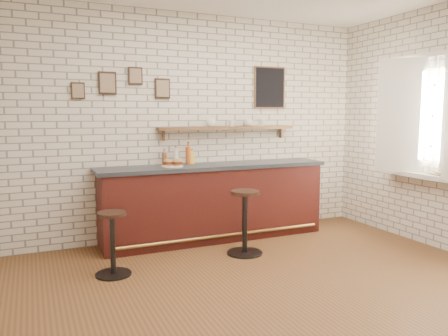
# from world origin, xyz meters

# --- Properties ---
(ground) EXTENTS (5.00, 5.00, 0.00)m
(ground) POSITION_xyz_m (0.00, 0.00, 0.00)
(ground) COLOR brown
(ground) RESTS_ON ground
(bar_counter) EXTENTS (3.10, 0.65, 1.01)m
(bar_counter) POSITION_xyz_m (0.11, 1.70, 0.51)
(bar_counter) COLOR #431512
(bar_counter) RESTS_ON ground
(sandwich_plate) EXTENTS (0.28, 0.28, 0.01)m
(sandwich_plate) POSITION_xyz_m (-0.48, 1.68, 1.02)
(sandwich_plate) COLOR white
(sandwich_plate) RESTS_ON bar_counter
(ciabatta_sandwich) EXTENTS (0.26, 0.18, 0.08)m
(ciabatta_sandwich) POSITION_xyz_m (-0.46, 1.68, 1.06)
(ciabatta_sandwich) COLOR #B38049
(ciabatta_sandwich) RESTS_ON sandwich_plate
(potato_chips) EXTENTS (0.26, 0.18, 0.00)m
(potato_chips) POSITION_xyz_m (-0.50, 1.67, 1.02)
(potato_chips) COLOR #E9B252
(potato_chips) RESTS_ON sandwich_plate
(bitters_bottle_brown) EXTENTS (0.07, 0.07, 0.21)m
(bitters_bottle_brown) POSITION_xyz_m (-0.52, 1.87, 1.10)
(bitters_bottle_brown) COLOR brown
(bitters_bottle_brown) RESTS_ON bar_counter
(bitters_bottle_white) EXTENTS (0.06, 0.06, 0.24)m
(bitters_bottle_white) POSITION_xyz_m (-0.36, 1.87, 1.11)
(bitters_bottle_white) COLOR silver
(bitters_bottle_white) RESTS_ON bar_counter
(bitters_bottle_amber) EXTENTS (0.07, 0.07, 0.29)m
(bitters_bottle_amber) POSITION_xyz_m (-0.19, 1.87, 1.13)
(bitters_bottle_amber) COLOR #B04E1C
(bitters_bottle_amber) RESTS_ON bar_counter
(condiment_bottle_yellow) EXTENTS (0.06, 0.06, 0.20)m
(condiment_bottle_yellow) POSITION_xyz_m (-0.14, 1.87, 1.09)
(condiment_bottle_yellow) COLOR yellow
(condiment_bottle_yellow) RESTS_ON bar_counter
(bar_stool_left) EXTENTS (0.37, 0.37, 0.67)m
(bar_stool_left) POSITION_xyz_m (-1.38, 0.88, 0.36)
(bar_stool_left) COLOR black
(bar_stool_left) RESTS_ON ground
(bar_stool_right) EXTENTS (0.44, 0.44, 0.77)m
(bar_stool_right) POSITION_xyz_m (0.19, 0.95, 0.41)
(bar_stool_right) COLOR black
(bar_stool_right) RESTS_ON ground
(wall_shelf) EXTENTS (2.00, 0.18, 0.18)m
(wall_shelf) POSITION_xyz_m (0.40, 1.90, 1.48)
(wall_shelf) COLOR brown
(wall_shelf) RESTS_ON ground
(shelf_cup_a) EXTENTS (0.15, 0.15, 0.10)m
(shelf_cup_a) POSITION_xyz_m (0.14, 1.90, 1.55)
(shelf_cup_a) COLOR white
(shelf_cup_a) RESTS_ON wall_shelf
(shelf_cup_b) EXTENTS (0.11, 0.11, 0.08)m
(shelf_cup_b) POSITION_xyz_m (0.46, 1.90, 1.54)
(shelf_cup_b) COLOR white
(shelf_cup_b) RESTS_ON wall_shelf
(shelf_cup_c) EXTENTS (0.16, 0.16, 0.10)m
(shelf_cup_c) POSITION_xyz_m (0.71, 1.90, 1.55)
(shelf_cup_c) COLOR white
(shelf_cup_c) RESTS_ON wall_shelf
(shelf_cup_d) EXTENTS (0.11, 0.11, 0.10)m
(shelf_cup_d) POSITION_xyz_m (0.93, 1.90, 1.55)
(shelf_cup_d) COLOR white
(shelf_cup_d) RESTS_ON wall_shelf
(back_wall_decor) EXTENTS (2.96, 0.02, 0.56)m
(back_wall_decor) POSITION_xyz_m (0.23, 1.98, 2.05)
(back_wall_decor) COLOR black
(back_wall_decor) RESTS_ON ground
(window_sill) EXTENTS (0.20, 1.35, 0.06)m
(window_sill) POSITION_xyz_m (2.40, 0.30, 0.90)
(window_sill) COLOR white
(window_sill) RESTS_ON ground
(casement_window) EXTENTS (0.40, 1.30, 1.56)m
(casement_window) POSITION_xyz_m (2.36, 0.30, 1.65)
(casement_window) COLOR white
(casement_window) RESTS_ON ground
(book_lower) EXTENTS (0.18, 0.24, 0.02)m
(book_lower) POSITION_xyz_m (2.38, 0.15, 0.94)
(book_lower) COLOR tan
(book_lower) RESTS_ON window_sill
(book_upper) EXTENTS (0.29, 0.30, 0.02)m
(book_upper) POSITION_xyz_m (2.38, 0.13, 0.96)
(book_upper) COLOR tan
(book_upper) RESTS_ON book_lower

